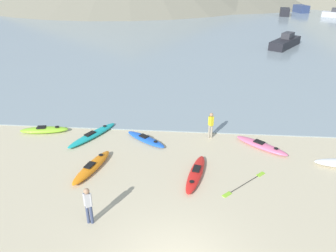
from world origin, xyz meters
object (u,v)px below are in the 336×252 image
kayak_on_sand_0 (146,139)px  kayak_on_sand_5 (92,167)px  person_near_foreground (88,204)px  kayak_on_sand_4 (196,174)px  person_near_waterline (211,124)px  moored_boat_1 (301,9)px  kayak_on_sand_1 (261,145)px  kayak_on_sand_2 (44,130)px  moored_boat_0 (285,42)px  moored_boat_4 (285,12)px  loose_paddle (245,184)px  kayak_on_sand_6 (93,135)px

kayak_on_sand_0 → kayak_on_sand_5: kayak_on_sand_5 is taller
kayak_on_sand_5 → person_near_foreground: 3.65m
person_near_foreground → kayak_on_sand_4: bearing=40.1°
person_near_waterline → moored_boat_1: 55.77m
kayak_on_sand_1 → moored_boat_1: 55.78m
kayak_on_sand_0 → kayak_on_sand_2: (-5.98, 0.54, 0.04)m
kayak_on_sand_0 → person_near_foreground: 6.58m
kayak_on_sand_1 → kayak_on_sand_5: size_ratio=0.88×
kayak_on_sand_1 → kayak_on_sand_4: (-3.45, -2.89, 0.01)m
kayak_on_sand_5 → moored_boat_0: size_ratio=0.56×
kayak_on_sand_4 → person_near_foreground: bearing=-139.9°
kayak_on_sand_1 → moored_boat_4: moored_boat_4 is taller
kayak_on_sand_1 → moored_boat_4: size_ratio=0.76×
person_near_foreground → person_near_waterline: person_near_foreground is taller
kayak_on_sand_2 → moored_boat_4: 53.88m
loose_paddle → kayak_on_sand_1: bearing=68.9°
moored_boat_4 → moored_boat_1: bearing=47.7°
kayak_on_sand_1 → kayak_on_sand_6: size_ratio=0.80×
moored_boat_1 → kayak_on_sand_4: bearing=-109.6°
kayak_on_sand_2 → moored_boat_4: size_ratio=0.77×
moored_boat_1 → loose_paddle: bearing=-107.5°
kayak_on_sand_2 → person_near_foreground: 8.49m
person_near_waterline → moored_boat_4: bearing=72.5°
kayak_on_sand_4 → person_near_foreground: size_ratio=2.00×
kayak_on_sand_6 → kayak_on_sand_4: bearing=-29.7°
kayak_on_sand_2 → person_near_waterline: 9.56m
kayak_on_sand_0 → kayak_on_sand_2: 6.01m
kayak_on_sand_6 → loose_paddle: size_ratio=1.60×
kayak_on_sand_1 → moored_boat_4: bearing=75.8°
kayak_on_sand_4 → kayak_on_sand_1: bearing=40.0°
kayak_on_sand_1 → person_near_waterline: bearing=161.1°
person_near_waterline → kayak_on_sand_1: bearing=-18.9°
person_near_waterline → person_near_foreground: bearing=-123.5°
person_near_waterline → moored_boat_1: size_ratio=0.45×
moored_boat_4 → kayak_on_sand_0: bearing=-111.0°
kayak_on_sand_2 → moored_boat_0: bearing=50.4°
kayak_on_sand_0 → moored_boat_0: moored_boat_0 is taller
kayak_on_sand_4 → moored_boat_1: (19.97, 56.17, 0.58)m
moored_boat_0 → moored_boat_4: moored_boat_0 is taller
kayak_on_sand_4 → person_near_foreground: 5.21m
kayak_on_sand_0 → moored_boat_1: moored_boat_1 is taller
moored_boat_4 → moored_boat_0: bearing=-102.8°
kayak_on_sand_5 → moored_boat_1: moored_boat_1 is taller
kayak_on_sand_0 → person_near_foreground: size_ratio=1.60×
person_near_foreground → person_near_waterline: (4.72, 7.13, -0.04)m
kayak_on_sand_4 → kayak_on_sand_0: bearing=131.7°
kayak_on_sand_5 → kayak_on_sand_0: bearing=54.3°
kayak_on_sand_4 → person_near_waterline: person_near_waterline is taller
kayak_on_sand_2 → loose_paddle: kayak_on_sand_2 is taller
person_near_waterline → moored_boat_4: (15.02, 47.79, -0.17)m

